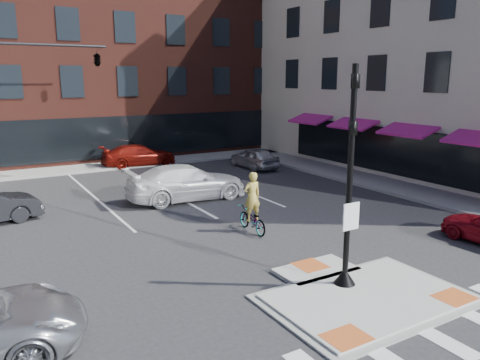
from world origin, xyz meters
TOP-DOWN VIEW (x-y plane):
  - ground at (0.00, 0.00)m, footprint 120.00×120.00m
  - refuge_island at (0.00, -0.26)m, footprint 5.40×4.65m
  - sidewalk_e at (10.80, 10.00)m, footprint 3.00×24.00m
  - sidewalk_n at (3.00, 22.00)m, footprint 26.00×3.00m
  - building_n at (3.00, 31.99)m, footprint 24.40×18.40m
  - building_e at (21.54, 11.50)m, footprint 21.90×23.90m
  - building_far_left at (-4.00, 52.00)m, footprint 10.00×12.00m
  - building_far_right at (9.00, 54.00)m, footprint 12.00×12.00m
  - signal_pole at (0.00, 0.40)m, footprint 0.60×0.60m
  - mast_arm_signal at (-3.47, 18.00)m, footprint 6.10×2.24m
  - white_pickup at (0.24, 11.53)m, footprint 5.89×2.63m
  - bg_car_silver at (7.32, 16.63)m, footprint 1.70×4.00m
  - bg_car_red at (1.18, 21.28)m, footprint 4.94×2.17m
  - cyclist at (0.35, 5.83)m, footprint 0.72×1.88m

SIDE VIEW (x-z plane):
  - ground at x=0.00m, z-range 0.00..0.00m
  - refuge_island at x=0.00m, z-range -0.01..0.11m
  - sidewalk_e at x=10.80m, z-range 0.00..0.15m
  - sidewalk_n at x=3.00m, z-range 0.00..0.15m
  - bg_car_silver at x=7.32m, z-range 0.00..1.35m
  - bg_car_red at x=1.18m, z-range 0.00..1.41m
  - cyclist at x=0.35m, z-range -0.38..1.94m
  - white_pickup at x=0.24m, z-range 0.00..1.68m
  - signal_pole at x=0.00m, z-range -0.63..5.35m
  - building_far_left at x=-4.00m, z-range 0.00..10.00m
  - building_far_right at x=9.00m, z-range 0.00..12.00m
  - mast_arm_signal at x=-3.47m, z-range 2.21..10.21m
  - building_n at x=3.00m, z-range 0.05..15.55m
  - building_e at x=21.54m, z-range -0.81..16.89m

